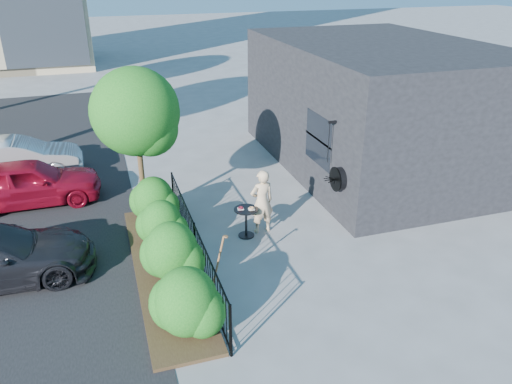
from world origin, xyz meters
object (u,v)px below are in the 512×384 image
object	(u,v)px
cafe_table	(246,217)
car_red	(28,182)
car_silver	(18,159)
woman	(262,202)
patio_tree	(139,117)
shovel	(217,266)

from	to	relation	value
cafe_table	car_red	world-z (taller)	car_red
car_silver	woman	bearing A→B (deg)	-133.43
patio_tree	car_red	bearing A→B (deg)	149.17
patio_tree	car_red	size ratio (longest dim) A/B	1.02
woman	car_silver	bearing A→B (deg)	-48.68
cafe_table	car_silver	xyz separation A→B (m)	(-5.73, 5.82, 0.11)
car_red	patio_tree	bearing A→B (deg)	-121.19
patio_tree	woman	xyz separation A→B (m)	(2.65, -1.71, -1.93)
shovel	car_red	distance (m)	6.89
woman	car_red	distance (m)	6.70
patio_tree	woman	distance (m)	3.69
patio_tree	shovel	distance (m)	4.48
car_red	car_silver	size ratio (longest dim) A/B	1.01
patio_tree	cafe_table	distance (m)	3.63
shovel	car_silver	bearing A→B (deg)	120.08
woman	car_red	world-z (taller)	woman
cafe_table	car_red	size ratio (longest dim) A/B	0.21
patio_tree	car_silver	xyz separation A→B (m)	(-3.53, 4.01, -2.13)
patio_tree	car_silver	bearing A→B (deg)	131.32
car_red	car_silver	bearing A→B (deg)	11.99
shovel	woman	bearing A→B (deg)	51.13
car_silver	patio_tree	bearing A→B (deg)	-139.27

